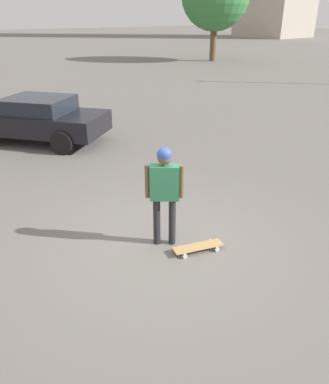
% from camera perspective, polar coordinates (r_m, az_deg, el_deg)
% --- Properties ---
extents(ground_plane, '(220.00, 220.00, 0.00)m').
position_cam_1_polar(ground_plane, '(6.48, 0.00, -7.74)').
color(ground_plane, slate).
extents(person, '(0.50, 0.45, 1.72)m').
position_cam_1_polar(person, '(5.96, 0.00, 1.03)').
color(person, '#262628').
rests_on(person, ground_plane).
extents(skateboard, '(0.87, 0.49, 0.09)m').
position_cam_1_polar(skateboard, '(6.27, 5.15, -8.34)').
color(skateboard, tan).
rests_on(skateboard, ground_plane).
extents(car_parked_near, '(3.88, 4.39, 1.36)m').
position_cam_1_polar(car_parked_near, '(12.14, -18.79, 10.57)').
color(car_parked_near, black).
rests_on(car_parked_near, ground_plane).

